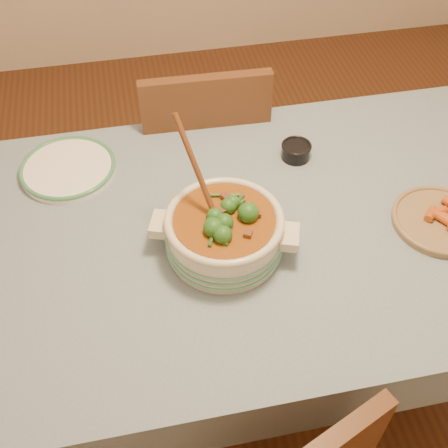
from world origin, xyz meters
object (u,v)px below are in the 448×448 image
at_px(dining_table, 271,243).
at_px(fried_plate, 440,219).
at_px(white_plate, 68,168).
at_px(stew_casserole, 224,230).
at_px(condiment_bowl, 296,150).
at_px(chair_far, 204,152).

height_order(dining_table, fried_plate, fried_plate).
distance_m(dining_table, white_plate, 0.68).
distance_m(stew_casserole, condiment_bowl, 0.46).
height_order(dining_table, stew_casserole, stew_casserole).
xyz_separation_m(fried_plate, chair_far, (-0.57, 0.70, -0.24)).
relative_size(stew_casserole, white_plate, 1.04).
relative_size(stew_casserole, chair_far, 0.43).
relative_size(white_plate, chair_far, 0.41).
distance_m(white_plate, fried_plate, 1.14).
bearing_deg(chair_far, stew_casserole, 87.09).
xyz_separation_m(stew_casserole, chair_far, (0.06, 0.67, -0.30)).
xyz_separation_m(stew_casserole, condiment_bowl, (0.30, 0.34, -0.05)).
relative_size(fried_plate, chair_far, 0.30).
bearing_deg(white_plate, fried_plate, -22.82).
distance_m(dining_table, fried_plate, 0.49).
height_order(stew_casserole, condiment_bowl, stew_casserole).
xyz_separation_m(dining_table, condiment_bowl, (0.15, 0.26, 0.12)).
distance_m(stew_casserole, white_plate, 0.59).
xyz_separation_m(dining_table, fried_plate, (0.47, -0.10, 0.11)).
bearing_deg(stew_casserole, condiment_bowl, 47.90).
distance_m(dining_table, condiment_bowl, 0.33).
bearing_deg(stew_casserole, dining_table, 24.41).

